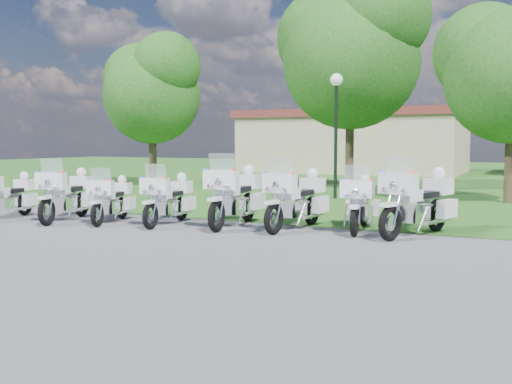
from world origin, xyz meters
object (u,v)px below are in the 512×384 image
at_px(motorcycle_0, 9,195).
at_px(lamp_post, 336,105).
at_px(motorcycle_5, 297,199).
at_px(motorcycle_6, 360,203).
at_px(motorcycle_2, 112,199).
at_px(motorcycle_4, 236,195).
at_px(motorcycle_3, 169,199).
at_px(motorcycle_1, 68,194).
at_px(motorcycle_7, 419,201).

relative_size(motorcycle_0, lamp_post, 0.49).
xyz_separation_m(motorcycle_5, motorcycle_6, (1.40, 0.39, -0.07)).
xyz_separation_m(motorcycle_2, lamp_post, (3.10, 8.23, 2.72)).
height_order(motorcycle_4, motorcycle_5, motorcycle_4).
distance_m(motorcycle_3, lamp_post, 8.48).
bearing_deg(motorcycle_4, motorcycle_5, -177.77).
distance_m(motorcycle_0, motorcycle_1, 1.71).
xyz_separation_m(motorcycle_0, motorcycle_2, (2.91, 0.68, -0.03)).
relative_size(motorcycle_1, motorcycle_2, 1.16).
xyz_separation_m(motorcycle_6, motorcycle_7, (1.31, -0.08, 0.10)).
relative_size(motorcycle_4, motorcycle_6, 1.16).
distance_m(motorcycle_1, motorcycle_4, 4.47).
bearing_deg(motorcycle_6, lamp_post, -75.87).
height_order(motorcycle_0, motorcycle_2, motorcycle_0).
bearing_deg(motorcycle_5, motorcycle_0, 19.16).
height_order(motorcycle_0, lamp_post, lamp_post).
xyz_separation_m(motorcycle_2, motorcycle_3, (1.49, 0.35, 0.04)).
relative_size(motorcycle_2, motorcycle_6, 0.90).
bearing_deg(motorcycle_5, motorcycle_1, 18.66).
bearing_deg(motorcycle_7, motorcycle_2, 30.10).
distance_m(motorcycle_5, motorcycle_7, 2.73).
xyz_separation_m(motorcycle_4, motorcycle_5, (1.50, 0.20, -0.03)).
bearing_deg(motorcycle_3, motorcycle_5, -174.96).
distance_m(motorcycle_2, motorcycle_7, 7.42).
distance_m(motorcycle_3, motorcycle_6, 4.62).
bearing_deg(motorcycle_3, motorcycle_0, 5.65).
relative_size(motorcycle_1, motorcycle_5, 0.94).
xyz_separation_m(motorcycle_1, motorcycle_3, (2.74, 0.59, -0.05)).
distance_m(motorcycle_2, motorcycle_3, 1.53).
distance_m(motorcycle_0, motorcycle_6, 9.14).
distance_m(motorcycle_4, motorcycle_5, 1.52).
bearing_deg(motorcycle_2, motorcycle_1, -5.82).
bearing_deg(motorcycle_1, motorcycle_2, 175.42).
bearing_deg(motorcycle_0, motorcycle_7, 178.47).
bearing_deg(motorcycle_2, motorcycle_0, -3.79).
height_order(motorcycle_7, lamp_post, lamp_post).
bearing_deg(motorcycle_3, motorcycle_4, -170.40).
bearing_deg(motorcycle_0, motorcycle_5, -179.89).
bearing_deg(motorcycle_4, motorcycle_0, 8.92).
relative_size(motorcycle_1, motorcycle_3, 1.06).
bearing_deg(motorcycle_7, motorcycle_6, 16.16).
xyz_separation_m(motorcycle_1, motorcycle_6, (7.24, 1.68, -0.04)).
bearing_deg(motorcycle_4, motorcycle_7, -178.35).
height_order(motorcycle_0, motorcycle_5, motorcycle_5).
distance_m(motorcycle_2, motorcycle_4, 3.20).
height_order(motorcycle_1, motorcycle_5, motorcycle_5).
distance_m(motorcycle_1, motorcycle_2, 1.28).
relative_size(motorcycle_0, motorcycle_6, 0.96).
height_order(motorcycle_0, motorcycle_4, motorcycle_4).
xyz_separation_m(motorcycle_2, motorcycle_5, (4.59, 1.04, 0.12)).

